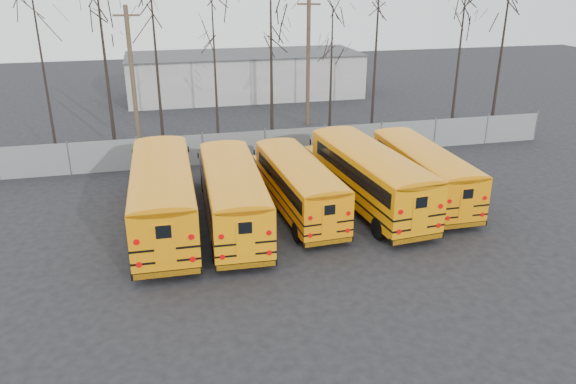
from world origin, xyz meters
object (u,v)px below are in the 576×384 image
object	(u,v)px
bus_d	(368,172)
bus_c	(298,181)
bus_a	(163,191)
utility_pole_right	(308,60)
bus_b	(232,191)
utility_pole_left	(133,79)
bus_e	(422,168)

from	to	relation	value
bus_d	bus_c	bearing A→B (deg)	172.49
bus_a	bus_d	bearing A→B (deg)	2.96
bus_a	bus_d	size ratio (longest dim) A/B	1.03
bus_d	utility_pole_right	xyz separation A→B (m)	(1.43, 16.89, 3.17)
bus_b	bus_d	xyz separation A→B (m)	(7.13, 0.75, 0.08)
bus_b	utility_pole_left	xyz separation A→B (m)	(-4.50, 13.81, 3.08)
bus_b	bus_d	world-z (taller)	bus_d
utility_pole_right	bus_d	bearing A→B (deg)	-71.37
bus_b	utility_pole_right	world-z (taller)	utility_pole_right
utility_pole_left	utility_pole_right	distance (m)	13.61
bus_e	bus_b	bearing A→B (deg)	-173.34
utility_pole_left	utility_pole_right	size ratio (longest dim) A/B	0.97
bus_a	utility_pole_left	world-z (taller)	utility_pole_left
bus_e	bus_d	bearing A→B (deg)	-172.30
bus_a	bus_b	xyz separation A→B (m)	(3.22, -0.41, -0.15)
bus_d	bus_e	bearing A→B (deg)	2.32
utility_pole_left	bus_d	bearing A→B (deg)	-42.40
utility_pole_left	bus_e	bearing A→B (deg)	-34.41
bus_b	bus_c	size ratio (longest dim) A/B	1.08
bus_b	bus_d	size ratio (longest dim) A/B	0.95
bus_d	bus_e	world-z (taller)	bus_d
bus_c	bus_e	world-z (taller)	bus_e
bus_a	bus_c	distance (m)	6.68
bus_b	bus_e	bearing A→B (deg)	8.72
bus_c	bus_d	distance (m)	3.71
bus_b	utility_pole_left	distance (m)	14.85
bus_a	bus_e	size ratio (longest dim) A/B	1.15
bus_b	bus_e	xyz separation A→B (m)	(10.38, 1.18, -0.10)
utility_pole_left	bus_a	bearing A→B (deg)	-78.62
bus_c	bus_a	bearing A→B (deg)	-179.07
bus_d	utility_pole_right	bearing A→B (deg)	79.98
bus_b	bus_c	xyz separation A→B (m)	(3.43, 0.90, -0.14)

